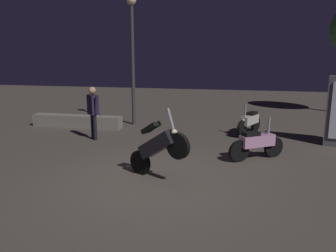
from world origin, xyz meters
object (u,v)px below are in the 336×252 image
at_px(motorcycle_black_foreground, 158,147).
at_px(person_rider_beside, 93,108).
at_px(motorcycle_white_parked_right, 249,122).
at_px(streetlamp_near, 132,44).
at_px(motorcycle_pink_parked_left, 257,143).

distance_m(motorcycle_black_foreground, person_rider_beside, 4.16).
bearing_deg(person_rider_beside, motorcycle_white_parked_right, 148.94).
bearing_deg(streetlamp_near, motorcycle_white_parked_right, -9.52).
xyz_separation_m(motorcycle_black_foreground, motorcycle_pink_parked_left, (2.18, 1.96, -0.31)).
relative_size(motorcycle_pink_parked_left, person_rider_beside, 0.83).
bearing_deg(person_rider_beside, motorcycle_black_foreground, 82.35).
distance_m(motorcycle_pink_parked_left, streetlamp_near, 6.43).
distance_m(motorcycle_black_foreground, motorcycle_pink_parked_left, 2.95).
bearing_deg(person_rider_beside, motorcycle_pink_parked_left, 116.83).
bearing_deg(motorcycle_white_parked_right, motorcycle_black_foreground, 3.22).
bearing_deg(streetlamp_near, person_rider_beside, -100.54).
bearing_deg(motorcycle_pink_parked_left, person_rider_beside, 134.09).
relative_size(motorcycle_white_parked_right, person_rider_beside, 0.89).
relative_size(motorcycle_black_foreground, motorcycle_white_parked_right, 1.06).
xyz_separation_m(motorcycle_pink_parked_left, person_rider_beside, (-5.07, 1.01, 0.59)).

